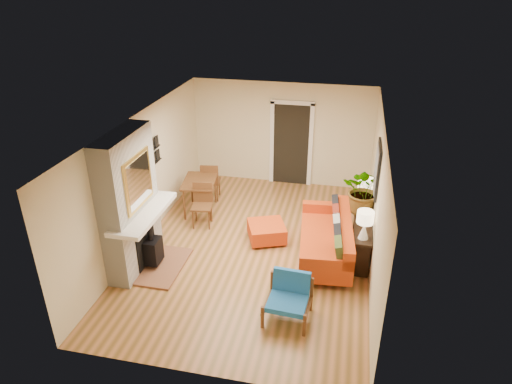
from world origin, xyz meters
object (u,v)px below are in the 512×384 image
lamp_near (365,222)px  ottoman (267,231)px  blue_chair (289,295)px  dining_table (203,187)px  houseplant (365,190)px  sofa (330,239)px  lamp_far (365,187)px  console_table (362,226)px

lamp_near → ottoman: bearing=159.1°
blue_chair → lamp_near: lamp_near is taller
dining_table → houseplant: size_ratio=1.85×
sofa → houseplant: (0.58, 0.57, 0.83)m
blue_chair → dining_table: 3.91m
lamp_near → houseplant: bearing=90.6°
dining_table → lamp_near: (3.53, -1.64, 0.45)m
sofa → dining_table: size_ratio=1.27×
lamp_far → blue_chair: bearing=-111.2°
blue_chair → houseplant: bearing=65.6°
blue_chair → ottoman: bearing=110.0°
sofa → lamp_far: (0.59, 1.01, 0.69)m
console_table → lamp_near: lamp_near is taller
lamp_near → lamp_far: size_ratio=1.00×
ottoman → lamp_far: 2.18m
sofa → ottoman: (-1.29, 0.30, -0.17)m
sofa → console_table: sofa is taller
dining_table → blue_chair: bearing=-51.7°
lamp_near → lamp_far: bearing=90.0°
blue_chair → sofa: bearing=74.4°
sofa → lamp_far: lamp_far is taller
console_table → houseplant: houseplant is taller
lamp_near → lamp_far: 1.43m
blue_chair → lamp_near: bearing=52.2°
sofa → dining_table: bearing=157.3°
blue_chair → lamp_near: size_ratio=1.38×
ottoman → lamp_far: lamp_far is taller
dining_table → lamp_far: (3.53, -0.22, 0.45)m
blue_chair → console_table: bearing=62.5°
ottoman → lamp_far: size_ratio=1.71×
dining_table → lamp_near: lamp_near is taller
console_table → ottoman: bearing=179.4°
dining_table → sofa: bearing=-22.7°
lamp_near → console_table: bearing=90.0°
sofa → blue_chair: 1.91m
blue_chair → lamp_near: 1.92m
ottoman → console_table: console_table is taller
blue_chair → lamp_far: 3.13m
houseplant → dining_table: bearing=169.4°
blue_chair → houseplant: houseplant is taller
sofa → lamp_far: size_ratio=4.18×
sofa → blue_chair: (-0.51, -1.84, 0.02)m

